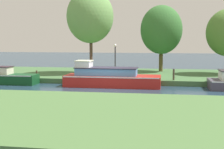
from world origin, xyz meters
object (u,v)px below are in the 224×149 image
object	(u,v)px
willow_tree_centre	(161,30)
mooring_post_near	(174,75)
willow_tree_left	(90,17)
mooring_post_far	(37,74)
lamp_post	(115,56)
red_barge	(110,78)

from	to	relation	value
willow_tree_centre	mooring_post_near	distance (m)	7.52
willow_tree_centre	willow_tree_left	bearing A→B (deg)	-158.55
willow_tree_centre	mooring_post_near	xyz separation A→B (m)	(1.08, -6.52, -3.59)
willow_tree_left	mooring_post_far	world-z (taller)	willow_tree_left
lamp_post	mooring_post_near	bearing A→B (deg)	-10.04
willow_tree_left	lamp_post	distance (m)	5.45
red_barge	mooring_post_far	distance (m)	6.50
mooring_post_near	willow_tree_centre	bearing A→B (deg)	99.44
willow_tree_centre	mooring_post_far	size ratio (longest dim) A/B	11.19
lamp_post	mooring_post_far	world-z (taller)	lamp_post
mooring_post_far	willow_tree_left	bearing A→B (deg)	47.93
lamp_post	mooring_post_near	size ratio (longest dim) A/B	3.22
red_barge	mooring_post_far	world-z (taller)	red_barge
willow_tree_left	mooring_post_far	distance (m)	7.28
red_barge	mooring_post_far	size ratio (longest dim) A/B	12.56
willow_tree_left	mooring_post_far	bearing A→B (deg)	-132.07
red_barge	mooring_post_near	world-z (taller)	red_barge
mooring_post_near	mooring_post_far	world-z (taller)	mooring_post_near
lamp_post	mooring_post_near	distance (m)	4.93
willow_tree_centre	mooring_post_far	bearing A→B (deg)	-146.94
red_barge	willow_tree_centre	bearing A→B (deg)	65.07
red_barge	mooring_post_far	xyz separation A→B (m)	(-6.35, 1.35, 0.02)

